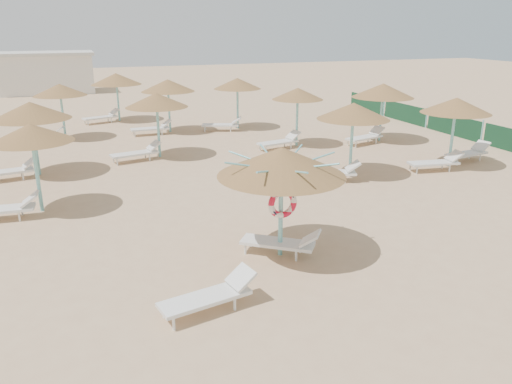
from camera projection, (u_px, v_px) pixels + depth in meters
name	position (u px, v px, depth m)	size (l,w,h in m)	color
ground	(268.00, 262.00, 11.74)	(120.00, 120.00, 0.00)	tan
main_palapa	(282.00, 162.00, 11.38)	(2.98, 2.98, 2.67)	#77CACF
lounger_main_a	(211.00, 295.00, 9.64)	(2.01, 0.96, 0.70)	white
lounger_main_b	(283.00, 242.00, 12.00)	(1.86, 1.59, 0.69)	white
palapa_field	(212.00, 96.00, 21.93)	(19.49, 17.33, 2.72)	#77CACF
service_hut	(40.00, 73.00, 40.37)	(8.40, 4.40, 3.25)	silver
windbreak_fence	(454.00, 126.00, 25.03)	(0.08, 19.84, 1.10)	#1C542E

